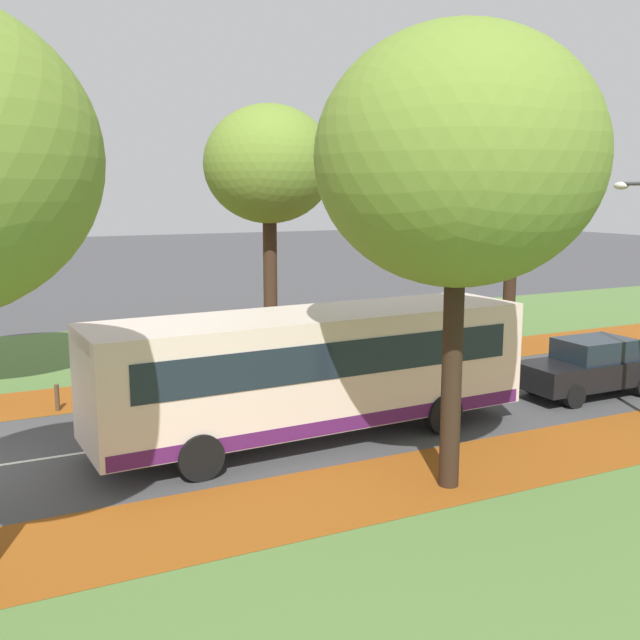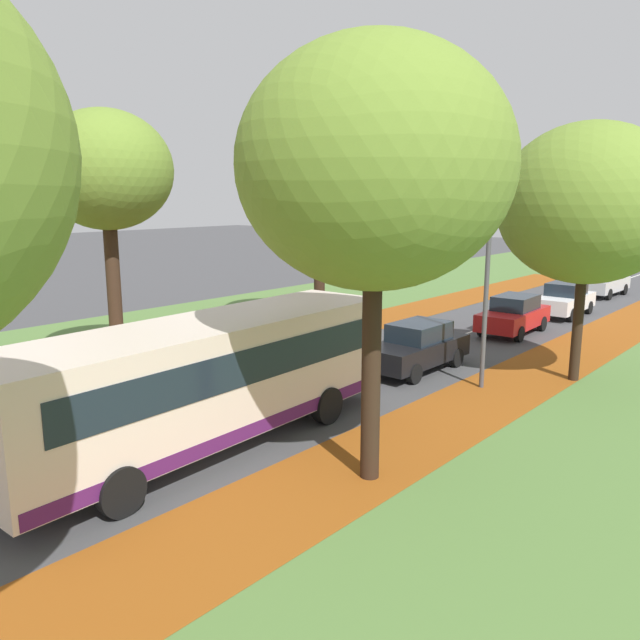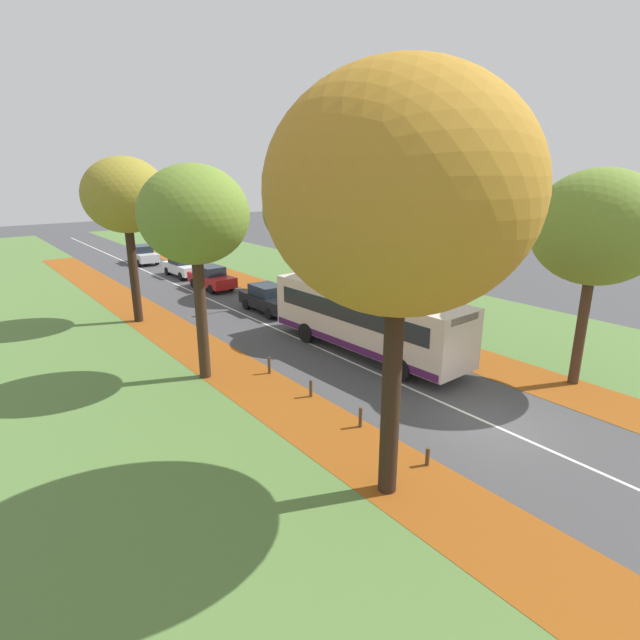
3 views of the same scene
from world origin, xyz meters
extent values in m
cube|color=#517538|center=(-9.20, 20.00, 0.00)|extent=(12.00, 90.00, 0.01)
cube|color=#8C4714|center=(-4.60, 14.00, 0.01)|extent=(2.80, 60.00, 0.00)
cube|color=#8C4714|center=(4.60, 14.00, 0.01)|extent=(2.80, 60.00, 0.00)
cube|color=silver|center=(0.00, 20.00, 0.00)|extent=(0.12, 80.00, 0.01)
cylinder|color=#382619|center=(-5.79, 9.49, 2.50)|extent=(0.45, 0.45, 4.99)
ellipsoid|color=olive|center=(-5.79, 9.49, 6.54)|extent=(4.14, 4.14, 3.72)
cylinder|color=black|center=(-5.32, 19.01, 2.62)|extent=(0.47, 0.47, 5.24)
ellipsoid|color=olive|center=(-5.32, 19.01, 6.88)|extent=(4.36, 4.36, 3.92)
cylinder|color=black|center=(5.12, 8.71, 2.17)|extent=(0.39, 0.39, 4.35)
ellipsoid|color=olive|center=(5.12, 8.71, 6.34)|extent=(5.30, 5.30, 4.77)
cylinder|color=#4C3823|center=(-3.59, 2.49, 0.36)|extent=(0.12, 0.12, 0.71)
cylinder|color=#4C3823|center=(-3.51, 5.32, 0.34)|extent=(0.12, 0.12, 0.68)
cylinder|color=#4C3823|center=(-3.55, 8.15, 0.37)|extent=(0.12, 0.12, 0.74)
ellipsoid|color=silver|center=(2.40, 15.91, 5.85)|extent=(0.44, 0.28, 0.20)
cube|color=beige|center=(1.34, 7.60, 1.73)|extent=(2.91, 10.49, 2.50)
cube|color=#19232D|center=(1.54, 2.46, 2.08)|extent=(2.30, 0.19, 1.30)
cube|color=#19232D|center=(1.34, 7.60, 2.13)|extent=(2.90, 9.25, 0.80)
cube|color=#4C1951|center=(1.34, 7.60, 0.66)|extent=(2.92, 10.28, 0.32)
cube|color=yellow|center=(1.54, 2.44, 2.80)|extent=(1.75, 0.15, 0.28)
cylinder|color=black|center=(2.65, 4.42, 0.48)|extent=(0.34, 0.97, 0.96)
cylinder|color=black|center=(0.28, 4.33, 0.48)|extent=(0.34, 0.97, 0.96)
cylinder|color=black|center=(2.41, 10.50, 0.48)|extent=(0.34, 0.97, 0.96)
cylinder|color=black|center=(0.04, 10.41, 0.48)|extent=(0.34, 0.97, 0.96)
cube|color=black|center=(1.46, 16.19, 0.67)|extent=(1.72, 4.21, 0.70)
cube|color=#19232D|center=(1.46, 16.34, 1.32)|extent=(1.46, 2.02, 0.60)
cylinder|color=black|center=(2.24, 14.88, 0.32)|extent=(0.22, 0.64, 0.64)
cylinder|color=black|center=(0.67, 14.89, 0.32)|extent=(0.22, 0.64, 0.64)
cylinder|color=black|center=(0.69, 17.49, 0.32)|extent=(0.22, 0.64, 0.64)
camera|label=1|loc=(16.49, 0.25, 5.74)|focal=42.00mm
camera|label=2|loc=(12.33, -1.09, 5.79)|focal=35.00mm
camera|label=3|loc=(-13.67, -8.35, 8.16)|focal=28.00mm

